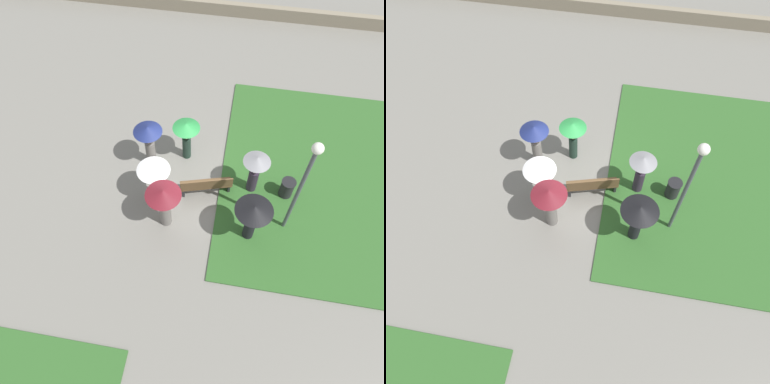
# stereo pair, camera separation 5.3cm
# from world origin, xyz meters

# --- Properties ---
(ground_plane) EXTENTS (90.00, 90.00, 0.00)m
(ground_plane) POSITION_xyz_m (0.00, 0.00, 0.00)
(ground_plane) COLOR slate
(lawn_patch_near) EXTENTS (7.72, 9.06, 0.06)m
(lawn_patch_near) POSITION_xyz_m (-5.15, -0.68, 0.03)
(lawn_patch_near) COLOR #2D5B26
(lawn_patch_near) RESTS_ON ground_plane
(parapet_wall) EXTENTS (45.00, 0.35, 0.64)m
(parapet_wall) POSITION_xyz_m (0.00, -10.35, 0.32)
(parapet_wall) COLOR gray
(parapet_wall) RESTS_ON ground_plane
(park_bench) EXTENTS (1.87, 0.90, 0.90)m
(park_bench) POSITION_xyz_m (-0.82, 0.56, 0.47)
(park_bench) COLOR brown
(park_bench) RESTS_ON ground_plane
(lamp_post) EXTENTS (0.32, 0.32, 4.38)m
(lamp_post) POSITION_xyz_m (-3.63, 1.46, 2.82)
(lamp_post) COLOR #474C51
(lamp_post) RESTS_ON ground_plane
(trash_bin) EXTENTS (0.51, 0.51, 0.82)m
(trash_bin) POSITION_xyz_m (-3.63, 0.18, 0.41)
(trash_bin) COLOR #232326
(trash_bin) RESTS_ON ground_plane
(crowd_person_navy) EXTENTS (1.02, 1.02, 1.97)m
(crowd_person_navy) POSITION_xyz_m (1.40, -0.44, 1.36)
(crowd_person_navy) COLOR slate
(crowd_person_navy) RESTS_ON ground_plane
(crowd_person_white) EXTENTS (1.11, 1.11, 1.89)m
(crowd_person_white) POSITION_xyz_m (0.88, 1.01, 1.41)
(crowd_person_white) COLOR #47382D
(crowd_person_white) RESTS_ON ground_plane
(crowd_person_grey) EXTENTS (0.92, 0.92, 1.86)m
(crowd_person_grey) POSITION_xyz_m (-2.40, 0.13, 1.23)
(crowd_person_grey) COLOR #2D2333
(crowd_person_grey) RESTS_ON ground_plane
(crowd_person_black) EXTENTS (1.19, 1.19, 1.92)m
(crowd_person_black) POSITION_xyz_m (-2.45, 2.02, 1.40)
(crowd_person_black) COLOR black
(crowd_person_black) RESTS_ON ground_plane
(crowd_person_green) EXTENTS (0.98, 0.98, 1.79)m
(crowd_person_green) POSITION_xyz_m (0.15, -0.98, 1.29)
(crowd_person_green) COLOR #1E3328
(crowd_person_green) RESTS_ON ground_plane
(crowd_person_maroon) EXTENTS (1.15, 1.15, 1.96)m
(crowd_person_maroon) POSITION_xyz_m (0.35, 1.96, 1.39)
(crowd_person_maroon) COLOR slate
(crowd_person_maroon) RESTS_ON ground_plane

